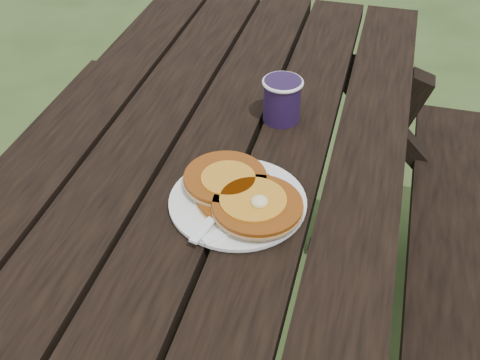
% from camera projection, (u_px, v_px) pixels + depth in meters
% --- Properties ---
extents(picnic_table, '(1.36, 1.80, 0.75)m').
position_uv_depth(picnic_table, '(199.00, 319.00, 1.33)').
color(picnic_table, black).
rests_on(picnic_table, ground).
extents(plate, '(0.30, 0.30, 0.01)m').
position_uv_depth(plate, '(238.00, 202.00, 1.05)').
color(plate, white).
rests_on(plate, picnic_table).
extents(pancake_stack, '(0.22, 0.21, 0.04)m').
position_uv_depth(pancake_stack, '(242.00, 194.00, 1.04)').
color(pancake_stack, '#8A410F').
rests_on(pancake_stack, plate).
extents(knife, '(0.13, 0.15, 0.00)m').
position_uv_depth(knife, '(249.00, 221.00, 1.01)').
color(knife, white).
rests_on(knife, plate).
extents(fork, '(0.07, 0.16, 0.01)m').
position_uv_depth(fork, '(210.00, 221.00, 1.00)').
color(fork, white).
rests_on(fork, plate).
extents(coffee_cup, '(0.08, 0.08, 0.09)m').
position_uv_depth(coffee_cup, '(282.00, 97.00, 1.23)').
color(coffee_cup, '#211234').
rests_on(coffee_cup, picnic_table).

